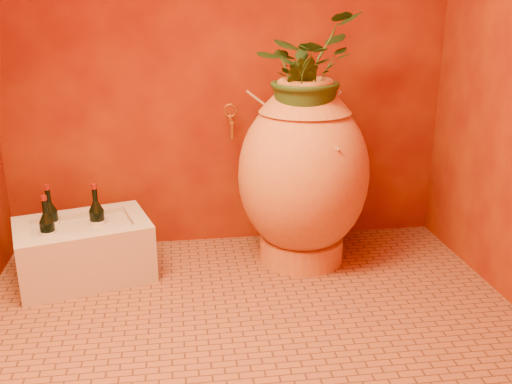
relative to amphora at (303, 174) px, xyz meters
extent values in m
plane|color=brown|center=(-0.36, -0.65, -0.50)|extent=(2.50, 2.50, 0.00)
cube|color=#600B05|center=(-0.36, 0.35, 0.75)|extent=(2.50, 0.02, 2.50)
cylinder|color=#C58437|center=(0.00, 0.00, -0.43)|extent=(0.55, 0.55, 0.13)
ellipsoid|color=#C58437|center=(0.00, 0.00, -0.01)|extent=(0.84, 0.84, 0.87)
cone|color=#C58437|center=(0.00, 0.00, 0.40)|extent=(0.58, 0.58, 0.13)
torus|color=#C58437|center=(0.00, 0.00, 0.48)|extent=(0.35, 0.35, 0.05)
cylinder|color=olive|center=(-0.08, -0.05, 0.28)|extent=(0.43, 0.32, 0.32)
cylinder|color=olive|center=(-0.02, -0.12, 0.31)|extent=(0.26, 0.38, 0.24)
cylinder|color=olive|center=(0.10, -0.08, 0.33)|extent=(0.24, 0.35, 0.18)
cube|color=#BCB59C|center=(-1.16, -0.05, -0.36)|extent=(0.75, 0.60, 0.27)
cube|color=#BCB59C|center=(-1.16, 0.13, -0.21)|extent=(0.65, 0.26, 0.03)
cube|color=#BCB59C|center=(-1.16, -0.23, -0.21)|extent=(0.65, 0.26, 0.03)
cube|color=#BCB59C|center=(-1.44, -0.05, -0.21)|extent=(0.16, 0.29, 0.03)
cube|color=#BCB59C|center=(-0.88, -0.05, -0.21)|extent=(0.16, 0.29, 0.03)
cylinder|color=black|center=(-1.09, -0.02, -0.24)|extent=(0.08, 0.08, 0.18)
cone|color=black|center=(-1.09, -0.02, -0.12)|extent=(0.08, 0.08, 0.05)
cylinder|color=black|center=(-1.09, -0.02, -0.06)|extent=(0.03, 0.03, 0.07)
cylinder|color=maroon|center=(-1.09, -0.02, -0.02)|extent=(0.03, 0.03, 0.03)
cylinder|color=silver|center=(-1.09, -0.02, -0.24)|extent=(0.08, 0.08, 0.08)
cylinder|color=black|center=(-1.32, 0.01, -0.24)|extent=(0.07, 0.07, 0.18)
cone|color=black|center=(-1.32, 0.01, -0.12)|extent=(0.07, 0.07, 0.05)
cylinder|color=black|center=(-1.32, 0.01, -0.06)|extent=(0.03, 0.03, 0.07)
cylinder|color=maroon|center=(-1.32, 0.01, -0.02)|extent=(0.03, 0.03, 0.02)
cylinder|color=silver|center=(-1.32, 0.01, -0.24)|extent=(0.08, 0.08, 0.08)
cylinder|color=black|center=(-1.31, -0.11, -0.24)|extent=(0.07, 0.07, 0.17)
cone|color=black|center=(-1.31, -0.11, -0.13)|extent=(0.07, 0.07, 0.05)
cylinder|color=black|center=(-1.31, -0.11, -0.08)|extent=(0.02, 0.02, 0.07)
cylinder|color=maroon|center=(-1.31, -0.11, -0.03)|extent=(0.03, 0.03, 0.02)
cylinder|color=silver|center=(-1.31, -0.11, -0.24)|extent=(0.08, 0.08, 0.08)
cylinder|color=#A87626|center=(-0.36, 0.27, 0.24)|extent=(0.03, 0.15, 0.03)
cylinder|color=#A87626|center=(-0.36, 0.20, 0.20)|extent=(0.02, 0.02, 0.09)
torus|color=#A87626|center=(-0.36, 0.27, 0.30)|extent=(0.08, 0.01, 0.08)
cylinder|color=#A87626|center=(-0.36, 0.27, 0.27)|extent=(0.01, 0.01, 0.05)
imported|color=#244619|center=(0.00, -0.01, 0.53)|extent=(0.69, 0.70, 0.59)
imported|color=#244619|center=(-0.06, -0.05, 0.43)|extent=(0.25, 0.22, 0.38)
camera|label=1|loc=(-0.67, -2.84, 0.88)|focal=40.00mm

